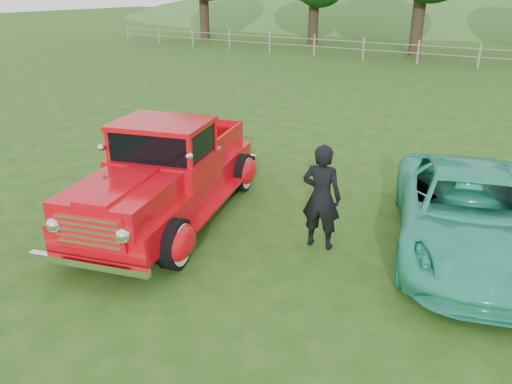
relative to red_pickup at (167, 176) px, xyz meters
The scene contains 6 objects.
ground 1.92m from the red_pickup, 24.84° to the right, with size 140.00×140.00×0.00m, color #244612.
distant_hills 59.03m from the red_pickup, 92.43° to the left, with size 116.00×60.00×18.00m.
fence_line 21.32m from the red_pickup, 85.73° to the left, with size 48.00×0.12×1.20m.
red_pickup is the anchor object (origin of this frame).
teal_sedan 4.93m from the red_pickup, 18.13° to the left, with size 2.08×4.52×1.26m, color #2CB08C.
man 2.74m from the red_pickup, ahead, with size 0.61×0.40×1.68m, color black.
Camera 1 is at (3.97, -5.31, 3.84)m, focal length 35.00 mm.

